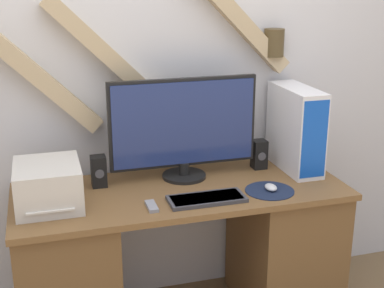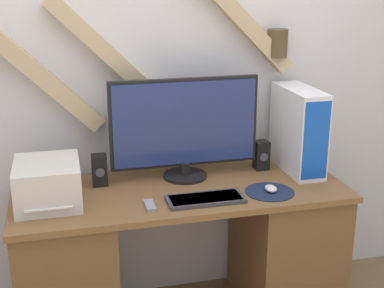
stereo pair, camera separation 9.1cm
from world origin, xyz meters
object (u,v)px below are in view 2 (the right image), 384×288
object	(u,v)px
monitor	(185,126)
speaker_left	(100,170)
speaker_right	(261,155)
computer_tower	(298,130)
mouse	(271,188)
remote_control	(150,206)
keyboard	(205,199)
printer	(48,183)

from	to	relation	value
monitor	speaker_left	bearing A→B (deg)	-179.78
speaker_left	speaker_right	size ratio (longest dim) A/B	1.00
computer_tower	mouse	bearing A→B (deg)	-134.15
mouse	remote_control	distance (m)	0.59
speaker_right	speaker_left	bearing A→B (deg)	-178.87
mouse	keyboard	bearing A→B (deg)	-175.84
monitor	printer	xyz separation A→B (m)	(-0.67, -0.16, -0.17)
keyboard	remote_control	xyz separation A→B (m)	(-0.26, -0.01, -0.00)
monitor	remote_control	size ratio (longest dim) A/B	6.50
computer_tower	keyboard	bearing A→B (deg)	-154.22
mouse	computer_tower	bearing A→B (deg)	45.85
printer	keyboard	bearing A→B (deg)	-12.52
keyboard	speaker_left	distance (m)	0.56
printer	remote_control	distance (m)	0.47
computer_tower	speaker_right	world-z (taller)	computer_tower
keyboard	remote_control	size ratio (longest dim) A/B	3.09
speaker_left	remote_control	bearing A→B (deg)	-59.21
mouse	computer_tower	world-z (taller)	computer_tower
mouse	remote_control	world-z (taller)	mouse
monitor	mouse	world-z (taller)	monitor
printer	remote_control	bearing A→B (deg)	-20.25
keyboard	computer_tower	size ratio (longest dim) A/B	0.81
monitor	mouse	bearing A→B (deg)	-39.93
speaker_left	remote_control	world-z (taller)	speaker_left
mouse	computer_tower	size ratio (longest dim) A/B	0.18
monitor	speaker_right	xyz separation A→B (m)	(0.42, 0.02, -0.19)
monitor	keyboard	size ratio (longest dim) A/B	2.11
printer	remote_control	size ratio (longest dim) A/B	2.99
monitor	speaker_right	size ratio (longest dim) A/B	4.86
printer	remote_control	xyz separation A→B (m)	(0.44, -0.16, -0.09)
keyboard	speaker_right	xyz separation A→B (m)	(0.40, 0.33, 0.07)
mouse	speaker_right	world-z (taller)	speaker_right
keyboard	speaker_right	bearing A→B (deg)	39.77
keyboard	remote_control	distance (m)	0.26
monitor	computer_tower	size ratio (longest dim) A/B	1.71
monitor	printer	size ratio (longest dim) A/B	2.18
computer_tower	speaker_right	size ratio (longest dim) A/B	2.84
printer	remote_control	world-z (taller)	printer
computer_tower	printer	world-z (taller)	computer_tower
printer	speaker_left	distance (m)	0.29
keyboard	remote_control	world-z (taller)	keyboard
printer	computer_tower	bearing A→B (deg)	5.60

